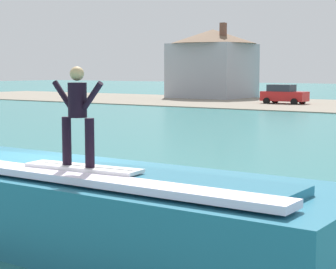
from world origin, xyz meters
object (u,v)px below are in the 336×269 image
Objects in this scene: surfboard at (83,168)px; surfer at (78,111)px; wave_crest at (84,206)px; house_with_chimney at (213,61)px; car_near_shore at (284,94)px.

surfer is (-0.06, -0.05, 0.98)m from surfboard.
surfer is at bearing -54.08° from wave_crest.
house_with_chimney is at bearing 118.17° from surfboard.
wave_crest is 58.92m from house_with_chimney.
house_with_chimney reaches higher than surfer.
surfboard is 59.66m from house_with_chimney.
house_with_chimney reaches higher than surfboard.
car_near_shore is at bearing -30.84° from house_with_chimney.
wave_crest is 5.97× the size of surfer.
wave_crest is at bearing 131.25° from surfboard.
house_with_chimney is at bearing 149.16° from car_near_shore.
surfboard is 0.98m from surfer.
surfer is 0.40× the size of car_near_shore.
surfboard is at bearing -61.83° from house_with_chimney.
wave_crest is 2.00m from surfer.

